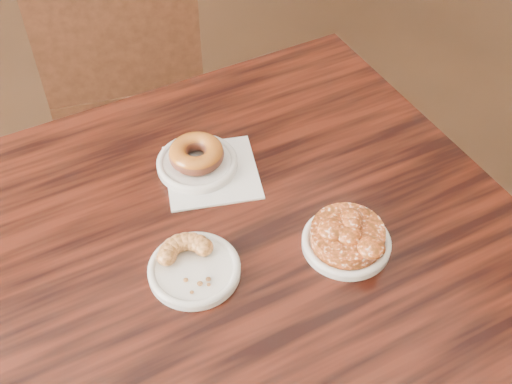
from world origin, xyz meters
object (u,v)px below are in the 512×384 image
apple_fritter (348,233)px  cruller_fragment (193,262)px  cafe_table (253,356)px  chair_far (120,60)px  glazed_donut (196,154)px

apple_fritter → cruller_fragment: size_ratio=1.50×
cafe_table → cruller_fragment: size_ratio=8.52×
cafe_table → chair_far: (0.10, 0.99, 0.08)m
cafe_table → cruller_fragment: bearing=-172.1°
cruller_fragment → glazed_donut: bearing=63.7°
chair_far → apple_fritter: 1.12m
cafe_table → chair_far: size_ratio=0.98×
cafe_table → glazed_donut: (-0.01, 0.19, 0.41)m
chair_far → glazed_donut: (-0.10, -0.80, 0.33)m
glazed_donut → cruller_fragment: bearing=-116.3°
chair_far → cruller_fragment: 1.08m
glazed_donut → apple_fritter: size_ratio=0.63×
cafe_table → glazed_donut: glazed_donut is taller
chair_far → glazed_donut: 0.87m
chair_far → cruller_fragment: bearing=91.6°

